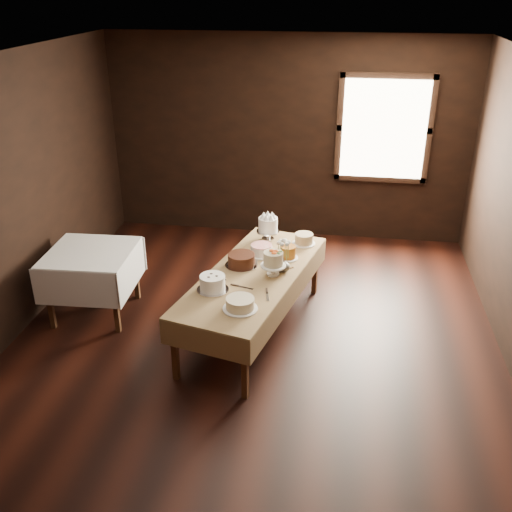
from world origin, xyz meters
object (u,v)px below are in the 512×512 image
object	(u,v)px
cake_swirl	(213,283)
cake_server_b	(268,297)
cake_server_d	(288,269)
flower_vase	(283,265)
side_table	(91,259)
cake_cream	(240,304)
cake_server_a	(246,288)
cake_speckled	(304,239)
cake_meringue	(268,229)
cake_caramel	(288,253)
cake_lattice	(261,250)
cake_flowers	(273,265)
display_table	(253,278)
cake_server_c	(256,263)
cake_chocolate	(241,260)
cake_server_e	(222,277)

from	to	relation	value
cake_swirl	cake_server_b	distance (m)	0.55
cake_server_d	flower_vase	xyz separation A→B (m)	(-0.04, -0.04, 0.07)
cake_server_b	side_table	bearing A→B (deg)	-117.06
cake_cream	cake_server_a	size ratio (longest dim) A/B	1.54
cake_swirl	cake_cream	xyz separation A→B (m)	(0.33, -0.31, -0.02)
side_table	cake_server_d	distance (m)	2.14
cake_speckled	cake_swirl	size ratio (longest dim) A/B	0.86
cake_meringue	cake_caramel	distance (m)	0.54
cake_lattice	cake_server_b	distance (m)	0.93
cake_caramel	cake_server_d	xyz separation A→B (m)	(0.03, -0.26, -0.06)
cake_lattice	cake_flowers	size ratio (longest dim) A/B	1.18
display_table	side_table	bearing A→B (deg)	176.72
side_table	cake_caramel	distance (m)	2.14
display_table	cake_server_a	world-z (taller)	cake_server_a
cake_speckled	cake_server_d	world-z (taller)	cake_speckled
cake_lattice	cake_cream	bearing A→B (deg)	-91.32
cake_cream	cake_server_d	size ratio (longest dim) A/B	1.54
cake_server_a	cake_server_b	distance (m)	0.27
cake_server_c	side_table	bearing A→B (deg)	92.33
cake_flowers	cake_chocolate	bearing A→B (deg)	156.76
flower_vase	cake_swirl	bearing A→B (deg)	-141.21
cake_caramel	cake_flowers	world-z (taller)	cake_flowers
cake_lattice	cake_server_e	xyz separation A→B (m)	(-0.32, -0.59, -0.05)
cake_lattice	cake_server_b	bearing A→B (deg)	-78.10
cake_speckled	cake_server_e	size ratio (longest dim) A/B	1.11
display_table	side_table	world-z (taller)	side_table
cake_cream	cake_server_d	distance (m)	0.92
cake_speckled	cake_flowers	xyz separation A→B (m)	(-0.25, -0.80, 0.06)
cake_server_e	flower_vase	world-z (taller)	flower_vase
side_table	cake_flowers	xyz separation A→B (m)	(2.01, -0.11, 0.14)
cake_meringue	flower_vase	bearing A→B (deg)	-71.08
side_table	cake_server_e	size ratio (longest dim) A/B	3.93
cake_speckled	cake_lattice	world-z (taller)	cake_speckled
cake_meringue	cake_lattice	xyz separation A→B (m)	(-0.02, -0.41, -0.08)
side_table	cake_caramel	bearing A→B (deg)	7.96
cake_meringue	cake_flowers	xyz separation A→B (m)	(0.17, -0.86, -0.01)
cake_speckled	cake_caramel	distance (m)	0.42
cake_cream	cake_server_b	bearing A→B (deg)	48.92
cake_server_c	cake_flowers	bearing A→B (deg)	-140.87
cake_server_a	cake_server_e	size ratio (longest dim) A/B	1.00
cake_server_d	cake_meringue	bearing A→B (deg)	69.83
cake_swirl	cake_flowers	bearing A→B (deg)	37.22
cake_caramel	cake_flowers	bearing A→B (deg)	-105.04
cake_speckled	cake_chocolate	bearing A→B (deg)	-132.93
cake_flowers	flower_vase	size ratio (longest dim) A/B	1.86
cake_server_a	flower_vase	xyz separation A→B (m)	(0.32, 0.41, 0.07)
cake_swirl	flower_vase	xyz separation A→B (m)	(0.63, 0.51, -0.00)
cake_server_e	cake_server_b	bearing A→B (deg)	16.56
display_table	cake_chocolate	distance (m)	0.24
side_table	cake_meringue	size ratio (longest dim) A/B	3.13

